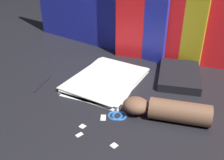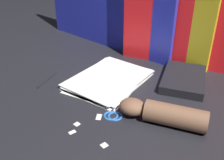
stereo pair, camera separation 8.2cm
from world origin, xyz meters
TOP-DOWN VIEW (x-y plane):
  - ground_plane at (0.00, 0.00)m, footprint 6.00×6.00m
  - paper_stack at (-0.03, 0.09)m, footprint 0.25×0.33m
  - book_closed at (0.22, 0.23)m, footprint 0.20×0.26m
  - scissors at (0.09, -0.06)m, footprint 0.11×0.16m
  - hand_forearm at (0.24, -0.03)m, footprint 0.27×0.12m
  - paper_scrap_near at (0.04, -0.21)m, footprint 0.02×0.02m
  - paper_scrap_mid at (0.07, -0.11)m, footprint 0.03×0.03m
  - paper_scrap_far at (0.03, -0.18)m, footprint 0.02×0.02m
  - paper_scrap_side at (0.15, -0.21)m, footprint 0.02×0.02m
  - pen at (-0.23, -0.03)m, footprint 0.03×0.13m

SIDE VIEW (x-z plane):
  - ground_plane at x=0.00m, z-range 0.00..0.00m
  - paper_scrap_near at x=0.04m, z-range 0.00..0.00m
  - paper_scrap_mid at x=0.07m, z-range 0.00..0.00m
  - paper_scrap_far at x=0.03m, z-range 0.00..0.00m
  - paper_scrap_side at x=0.15m, z-range 0.00..0.00m
  - pen at x=-0.23m, z-range 0.00..0.01m
  - scissors at x=0.09m, z-range 0.00..0.01m
  - paper_stack at x=-0.03m, z-range 0.00..0.02m
  - book_closed at x=0.22m, z-range 0.00..0.03m
  - hand_forearm at x=0.24m, z-range 0.00..0.07m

